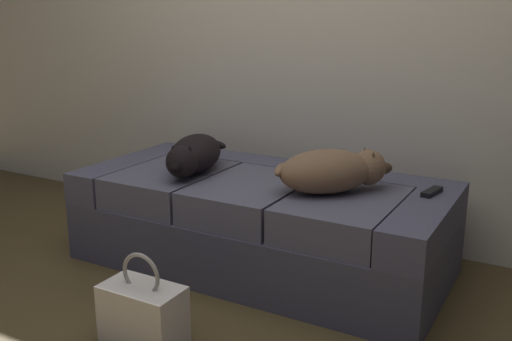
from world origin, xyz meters
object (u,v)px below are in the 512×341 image
tv_remote (432,192)px  handbag (143,313)px  couch (261,222)px  dog_dark (193,155)px  dog_tan (333,171)px

tv_remote → handbag: size_ratio=0.40×
couch → dog_dark: size_ratio=3.37×
dog_tan → handbag: size_ratio=1.32×
couch → dog_dark: (-0.34, -0.09, 0.33)m
couch → dog_tan: size_ratio=3.68×
tv_remote → dog_tan: bearing=-144.4°
couch → dog_tan: bearing=-6.4°
dog_tan → handbag: dog_tan is taller
couch → dog_dark: dog_dark is taller
handbag → dog_tan: bearing=62.3°
couch → tv_remote: size_ratio=12.22×
dog_tan → handbag: (-0.44, -0.83, -0.43)m
dog_dark → dog_tan: size_ratio=1.09×
dog_dark → tv_remote: 1.17m
couch → tv_remote: tv_remote is taller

